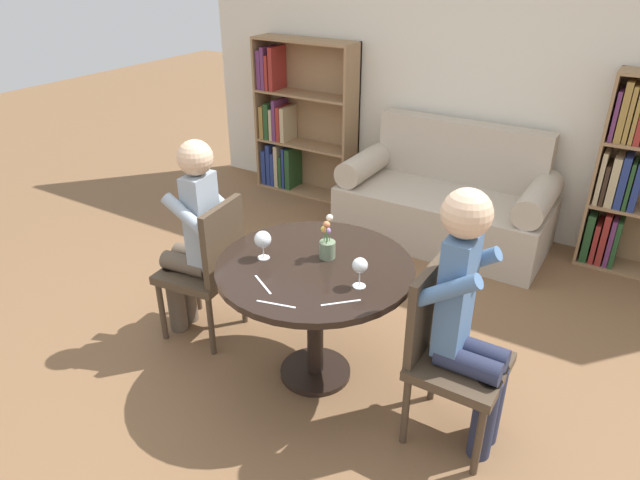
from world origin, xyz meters
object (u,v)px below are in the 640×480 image
Objects in this scene: couch at (446,203)px; chair_right at (446,349)px; person_right at (469,317)px; flower_vase at (327,244)px; person_left at (193,237)px; wine_glass_right at (360,266)px; bookshelf_left at (295,123)px; chair_left at (209,264)px; wine_glass_left at (263,240)px.

couch reaches higher than chair_right.
flower_vase is at bearing 81.88° from person_right.
person_right reaches higher than person_left.
chair_right is at bearing 5.83° from wine_glass_right.
person_right is at bearing -67.76° from couch.
person_left reaches higher than couch.
person_left is (0.82, -2.28, 0.01)m from bookshelf_left.
bookshelf_left is 3.31m from chair_right.
chair_right is 0.56m from wine_glass_right.
chair_left is at bearing -172.42° from flower_vase.
chair_left is (-0.74, -2.00, 0.18)m from couch.
chair_left is 0.69× the size of person_right.
bookshelf_left is at bearing -165.06° from chair_left.
flower_vase reaches higher than chair_right.
flower_vase reaches higher than couch.
person_left is 0.59m from wine_glass_left.
chair_left is at bearing -110.35° from couch.
bookshelf_left reaches higher than couch.
wine_glass_right is (0.29, -2.06, 0.52)m from couch.
chair_left is 5.81× the size of wine_glass_left.
person_left is 1.13m from wine_glass_right.
flower_vase is (0.75, 0.10, 0.31)m from chair_left.
bookshelf_left reaches higher than wine_glass_left.
chair_right is (2.39, -2.28, -0.16)m from bookshelf_left.
person_left is at bearing -70.31° from bookshelf_left.
bookshelf_left is 2.73m from wine_glass_left.
flower_vase reaches higher than chair_left.
person_left is (-1.57, -0.00, 0.17)m from chair_right.
person_right is 1.10m from wine_glass_left.
bookshelf_left is at bearing 47.44° from person_right.
wine_glass_right is at bearing -30.40° from flower_vase.
couch is at bearing 90.44° from flower_vase.
bookshelf_left is 1.14× the size of person_left.
flower_vase is (-0.81, 0.12, 0.09)m from person_right.
person_left is 0.86m from flower_vase.
bookshelf_left is 1.10× the size of person_right.
chair_right is at bearing 82.50° from chair_left.
wine_glass_left is 0.33m from flower_vase.
flower_vase is (0.01, -1.90, 0.49)m from couch.
person_right is at bearing -42.76° from bookshelf_left.
couch is 1.14× the size of bookshelf_left.
person_right is 0.55m from wine_glass_right.
chair_left reaches higher than wine_glass_left.
wine_glass_right is (-0.45, -0.05, 0.34)m from chair_right.
wine_glass_left is 0.64× the size of flower_vase.
couch is at bearing -9.28° from bookshelf_left.
bookshelf_left is at bearing 129.78° from wine_glass_right.
bookshelf_left is 1.60× the size of chair_left.
person_right is (2.47, -2.28, 0.05)m from bookshelf_left.
wine_glass_right is at bearing 80.86° from person_left.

